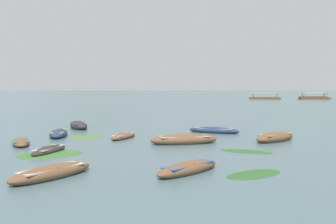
% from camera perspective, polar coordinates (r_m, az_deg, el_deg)
% --- Properties ---
extents(ground_plane, '(6000.00, 6000.00, 0.00)m').
position_cam_1_polar(ground_plane, '(1505.80, 2.41, 3.40)').
color(ground_plane, '#476066').
extents(mountain_1, '(1326.41, 1326.41, 426.96)m').
position_cam_1_polar(mountain_1, '(2443.56, -21.91, 8.21)').
color(mountain_1, slate).
rests_on(mountain_1, ground).
extents(mountain_2, '(802.82, 802.82, 187.29)m').
position_cam_1_polar(mountain_2, '(1869.44, -11.20, 6.23)').
color(mountain_2, '#56665B').
rests_on(mountain_2, ground).
extents(mountain_3, '(873.34, 873.34, 262.07)m').
position_cam_1_polar(mountain_3, '(1889.97, 19.33, 7.21)').
color(mountain_3, slate).
rests_on(mountain_3, ground).
extents(rowboat_0, '(1.93, 3.46, 0.48)m').
position_cam_1_polar(rowboat_0, '(27.33, -6.88, -3.73)').
color(rowboat_0, brown).
rests_on(rowboat_0, ground).
extents(rowboat_1, '(4.43, 2.76, 0.59)m').
position_cam_1_polar(rowboat_1, '(30.84, 7.09, -2.84)').
color(rowboat_1, navy).
rests_on(rowboat_1, ground).
extents(rowboat_2, '(3.11, 4.44, 0.81)m').
position_cam_1_polar(rowboat_2, '(35.11, -13.63, -2.03)').
color(rowboat_2, '#2D2826').
rests_on(rowboat_2, ground).
extents(rowboat_3, '(3.08, 3.99, 0.63)m').
position_cam_1_polar(rowboat_3, '(16.00, -17.45, -8.89)').
color(rowboat_3, brown).
rests_on(rowboat_3, ground).
extents(rowboat_5, '(3.83, 3.77, 0.76)m').
position_cam_1_polar(rowboat_5, '(26.82, 16.19, -3.79)').
color(rowboat_5, brown).
rests_on(rowboat_5, ground).
extents(rowboat_6, '(2.23, 4.45, 0.63)m').
position_cam_1_polar(rowboat_6, '(29.63, -16.52, -3.19)').
color(rowboat_6, navy).
rests_on(rowboat_6, ground).
extents(rowboat_7, '(1.51, 3.41, 0.47)m').
position_cam_1_polar(rowboat_7, '(22.07, -17.87, -5.62)').
color(rowboat_7, '#2D2826').
rests_on(rowboat_7, ground).
extents(rowboat_9, '(3.21, 3.51, 0.58)m').
position_cam_1_polar(rowboat_9, '(16.15, 3.14, -8.67)').
color(rowboat_9, brown).
rests_on(rowboat_9, ground).
extents(rowboat_10, '(2.38, 3.44, 0.50)m').
position_cam_1_polar(rowboat_10, '(25.82, -21.74, -4.37)').
color(rowboat_10, brown).
rests_on(rowboat_10, ground).
extents(rowboat_11, '(4.79, 2.67, 0.78)m').
position_cam_1_polar(rowboat_11, '(24.55, 2.49, -4.31)').
color(rowboat_11, brown).
rests_on(rowboat_11, ground).
extents(ferry_0, '(11.45, 6.98, 2.54)m').
position_cam_1_polar(ferry_0, '(136.03, 14.69, 2.10)').
color(ferry_0, brown).
rests_on(ferry_0, ground).
extents(ferry_1, '(10.41, 3.97, 2.54)m').
position_cam_1_polar(ferry_1, '(138.35, 21.64, 1.99)').
color(ferry_1, brown).
rests_on(ferry_1, ground).
extents(ferry_2, '(10.70, 4.81, 2.54)m').
position_cam_1_polar(ferry_2, '(156.12, 21.52, 2.14)').
color(ferry_2, brown).
rests_on(ferry_2, ground).
extents(weed_patch_1, '(3.28, 2.40, 0.14)m').
position_cam_1_polar(weed_patch_1, '(21.84, 11.97, -6.02)').
color(weed_patch_1, '#2D5628').
rests_on(weed_patch_1, ground).
extents(weed_patch_2, '(4.39, 4.15, 0.14)m').
position_cam_1_polar(weed_patch_2, '(21.38, -17.67, -6.31)').
color(weed_patch_2, '#38662D').
rests_on(weed_patch_2, ground).
extents(weed_patch_5, '(3.15, 2.84, 0.14)m').
position_cam_1_polar(weed_patch_5, '(16.21, 13.13, -9.37)').
color(weed_patch_5, '#2D5628').
rests_on(weed_patch_5, ground).
extents(weed_patch_6, '(3.12, 2.93, 0.14)m').
position_cam_1_polar(weed_patch_6, '(28.08, -12.61, -3.90)').
color(weed_patch_6, '#477033').
rests_on(weed_patch_6, ground).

